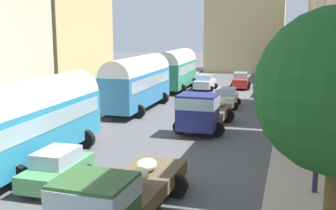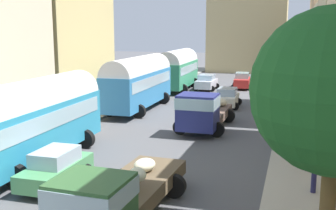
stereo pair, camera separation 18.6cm
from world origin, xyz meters
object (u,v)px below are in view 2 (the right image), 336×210
cargo_truck_0 (115,194)px  pedestrian_0 (290,113)px  cargo_truck_1 (203,111)px  pedestrian_1 (301,119)px  pedestrian_3 (303,99)px  car_3 (206,82)px  parked_bus_0 (33,117)px  parked_bus_2 (178,68)px  car_0 (227,98)px  pedestrian_2 (314,170)px  car_1 (242,81)px  car_2 (56,168)px  parked_bus_1 (138,80)px

cargo_truck_0 → pedestrian_0: bearing=72.1°
cargo_truck_0 → cargo_truck_1: cargo_truck_1 is taller
cargo_truck_0 → pedestrian_1: 15.04m
pedestrian_3 → car_3: bearing=134.1°
parked_bus_0 → pedestrian_0: (11.45, 11.06, -1.26)m
cargo_truck_1 → pedestrian_3: bearing=52.8°
car_3 → pedestrian_3: (9.44, -9.74, 0.24)m
parked_bus_0 → parked_bus_2: (0.00, 25.26, 0.05)m
car_0 → pedestrian_2: size_ratio=2.04×
cargo_truck_0 → car_1: (-0.00, 33.14, -0.29)m
car_0 → pedestrian_1: size_ratio=1.97×
cargo_truck_0 → pedestrian_2: (6.23, 4.60, -0.09)m
pedestrian_0 → pedestrian_2: pedestrian_2 is taller
parked_bus_2 → pedestrian_0: bearing=-51.1°
parked_bus_2 → pedestrian_0: size_ratio=4.93×
pedestrian_2 → cargo_truck_0: bearing=-143.6°
parked_bus_0 → pedestrian_1: size_ratio=5.23×
pedestrian_1 → pedestrian_0: bearing=107.0°
parked_bus_0 → pedestrian_3: 20.59m
parked_bus_0 → pedestrian_3: parked_bus_0 is taller
car_2 → car_3: size_ratio=1.02×
parked_bus_0 → cargo_truck_0: size_ratio=1.38×
cargo_truck_1 → pedestrian_2: cargo_truck_1 is taller
car_0 → pedestrian_2: pedestrian_2 is taller
cargo_truck_1 → car_1: cargo_truck_1 is taller
parked_bus_2 → cargo_truck_0: 30.85m
car_1 → car_3: size_ratio=1.06×
pedestrian_1 → cargo_truck_1: bearing=-176.1°
pedestrian_0 → parked_bus_1: bearing=165.5°
parked_bus_1 → car_3: 12.62m
car_0 → pedestrian_3: (5.86, -0.65, 0.26)m
pedestrian_1 → pedestrian_3: 7.53m
pedestrian_2 → pedestrian_3: pedestrian_3 is taller
car_1 → pedestrian_0: (5.16, -17.16, 0.14)m
car_3 → pedestrian_0: bearing=-60.4°
pedestrian_1 → car_0: bearing=124.7°
parked_bus_2 → pedestrian_2: size_ratio=4.75×
car_0 → pedestrian_1: pedestrian_1 is taller
parked_bus_2 → parked_bus_0: bearing=-90.0°
pedestrian_1 → pedestrian_2: pedestrian_1 is taller
cargo_truck_0 → pedestrian_0: (5.15, 15.98, -0.16)m
cargo_truck_1 → car_1: 19.67m
pedestrian_0 → pedestrian_2: 11.43m
pedestrian_0 → pedestrian_1: bearing=-73.0°
car_2 → pedestrian_2: size_ratio=2.09×
cargo_truck_1 → pedestrian_1: bearing=3.9°
parked_bus_0 → cargo_truck_0: bearing=-38.0°
parked_bus_2 → cargo_truck_0: bearing=-78.2°
parked_bus_0 → cargo_truck_1: bearing=53.7°
car_2 → car_1: bearing=82.9°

